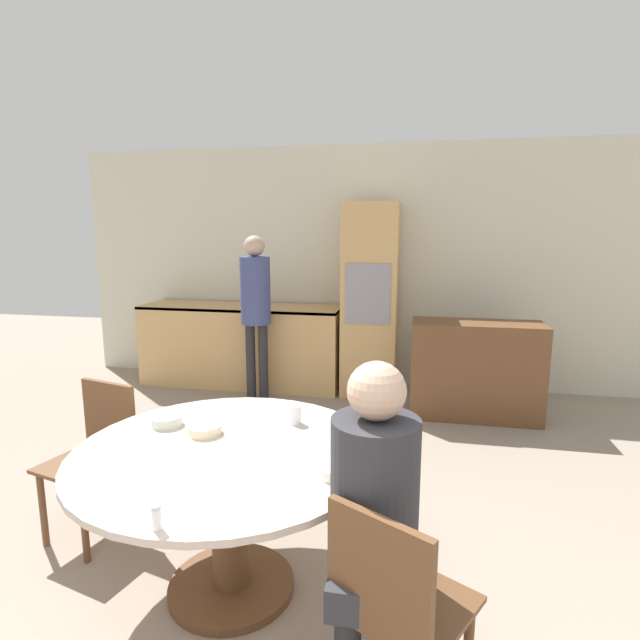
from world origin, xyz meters
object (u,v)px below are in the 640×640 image
(bowl_centre, at_px, (336,469))
(person_standing, at_px, (256,299))
(oven_unit, at_px, (370,300))
(chair_near_right, at_px, (394,605))
(sideboard, at_px, (475,370))
(bowl_far, at_px, (205,429))
(dining_table, at_px, (228,489))
(cup, at_px, (295,414))
(bowl_near, at_px, (167,421))
(person_seated, at_px, (374,511))
(chair_far_left, at_px, (97,450))

(bowl_centre, bearing_deg, person_standing, 114.50)
(bowl_centre, bearing_deg, oven_unit, 93.22)
(oven_unit, distance_m, chair_near_right, 3.73)
(sideboard, height_order, bowl_far, sideboard)
(dining_table, xyz_separation_m, cup, (0.23, 0.35, 0.25))
(person_standing, xyz_separation_m, bowl_near, (0.33, -2.44, -0.29))
(person_standing, distance_m, cup, 2.49)
(oven_unit, height_order, bowl_far, oven_unit)
(oven_unit, bearing_deg, chair_near_right, -83.10)
(person_seated, relative_size, bowl_near, 8.23)
(dining_table, height_order, chair_near_right, chair_near_right)
(sideboard, relative_size, cup, 11.87)
(dining_table, distance_m, chair_near_right, 0.96)
(chair_far_left, distance_m, person_seated, 1.80)
(chair_far_left, height_order, person_seated, person_seated)
(oven_unit, distance_m, bowl_near, 3.03)
(sideboard, bearing_deg, chair_near_right, -100.50)
(oven_unit, distance_m, person_standing, 1.19)
(person_standing, xyz_separation_m, bowl_far, (0.57, -2.50, -0.29))
(sideboard, height_order, chair_near_right, sideboard)
(person_seated, distance_m, bowl_centre, 0.32)
(bowl_near, distance_m, bowl_centre, 1.00)
(person_standing, bearing_deg, oven_unit, 24.49)
(chair_far_left, xyz_separation_m, cup, (1.14, 0.03, 0.28))
(sideboard, height_order, person_standing, person_standing)
(sideboard, relative_size, chair_near_right, 1.35)
(dining_table, relative_size, person_seated, 1.09)
(bowl_far, bearing_deg, bowl_centre, -22.12)
(oven_unit, xyz_separation_m, bowl_far, (-0.51, -2.99, -0.24))
(sideboard, relative_size, bowl_far, 7.15)
(person_standing, bearing_deg, sideboard, -1.31)
(oven_unit, distance_m, dining_table, 3.18)
(sideboard, bearing_deg, cup, -116.97)
(dining_table, bearing_deg, person_standing, 105.63)
(bowl_near, bearing_deg, chair_near_right, -31.82)
(bowl_near, relative_size, bowl_centre, 0.95)
(oven_unit, relative_size, dining_table, 1.41)
(dining_table, distance_m, person_standing, 2.78)
(chair_near_right, xyz_separation_m, person_standing, (-1.53, 3.18, 0.55))
(oven_unit, xyz_separation_m, chair_near_right, (0.44, -3.67, -0.50))
(oven_unit, height_order, bowl_centre, oven_unit)
(person_standing, height_order, cup, person_standing)
(oven_unit, height_order, person_seated, oven_unit)
(person_seated, xyz_separation_m, bowl_centre, (-0.18, 0.27, 0.00))
(chair_near_right, bearing_deg, chair_far_left, 2.59)
(chair_far_left, distance_m, bowl_near, 0.58)
(person_standing, relative_size, bowl_far, 10.20)
(person_seated, bearing_deg, dining_table, 149.17)
(cup, bearing_deg, bowl_near, -166.45)
(sideboard, distance_m, bowl_near, 2.99)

